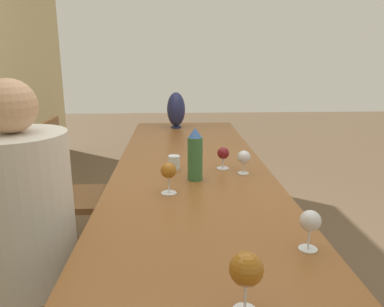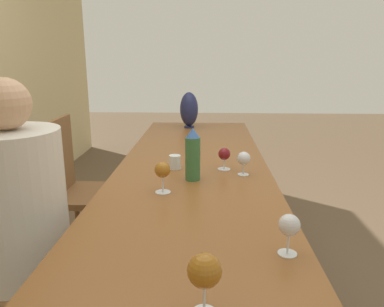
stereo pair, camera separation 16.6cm
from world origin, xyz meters
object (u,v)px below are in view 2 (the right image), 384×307
object	(u,v)px
chair_near	(7,262)
person_near	(24,227)
vase	(189,109)
water_tumbler	(175,162)
wine_glass_2	(224,155)
wine_glass_1	(244,159)
wine_glass_4	(163,171)
water_bottle	(193,155)
chair_far	(81,186)
wine_glass_0	(204,272)
wine_glass_3	(289,226)

from	to	relation	value
chair_near	person_near	distance (m)	0.19
vase	chair_near	size ratio (longest dim) A/B	0.31
water_tumbler	wine_glass_2	xyz separation A→B (m)	(0.00, -0.27, 0.04)
water_tumbler	vase	distance (m)	1.20
person_near	vase	bearing A→B (deg)	-18.25
wine_glass_2	chair_near	size ratio (longest dim) A/B	0.12
vase	wine_glass_1	xyz separation A→B (m)	(-1.28, -0.34, -0.07)
wine_glass_1	wine_glass_4	bearing A→B (deg)	125.18
water_bottle	vase	xyz separation A→B (m)	(1.37, 0.08, 0.03)
chair_far	water_bottle	bearing A→B (deg)	-125.61
water_bottle	water_tumbler	distance (m)	0.22
wine_glass_0	wine_glass_2	bearing A→B (deg)	-4.73
wine_glass_2	person_near	size ratio (longest dim) A/B	0.09
vase	wine_glass_2	world-z (taller)	vase
wine_glass_1	wine_glass_4	world-z (taller)	wine_glass_4
chair_near	chair_far	distance (m)	0.95
vase	person_near	world-z (taller)	person_near
vase	person_near	distance (m)	1.88
wine_glass_3	wine_glass_4	xyz separation A→B (m)	(0.52, 0.45, 0.01)
vase	wine_glass_2	bearing A→B (deg)	-168.32
water_bottle	chair_near	world-z (taller)	water_bottle
person_near	chair_far	bearing A→B (deg)	5.36
water_bottle	wine_glass_2	bearing A→B (deg)	-42.14
water_bottle	wine_glass_4	size ratio (longest dim) A/B	1.84
wine_glass_4	person_near	xyz separation A→B (m)	(-0.22, 0.54, -0.18)
water_tumbler	water_bottle	bearing A→B (deg)	-149.70
water_bottle	water_tumbler	xyz separation A→B (m)	(0.18, 0.10, -0.09)
chair_near	chair_far	world-z (taller)	same
vase	wine_glass_4	size ratio (longest dim) A/B	2.11
vase	wine_glass_2	size ratio (longest dim) A/B	2.52
water_tumbler	wine_glass_2	world-z (taller)	wine_glass_2
water_tumbler	chair_far	size ratio (longest dim) A/B	0.08
vase	wine_glass_4	distance (m)	1.56
vase	wine_glass_4	world-z (taller)	vase
wine_glass_2	chair_far	bearing A→B (deg)	68.44
wine_glass_1	chair_far	distance (m)	1.16
wine_glass_2	wine_glass_3	size ratio (longest dim) A/B	0.90
wine_glass_0	wine_glass_2	distance (m)	1.18
wine_glass_2	chair_far	size ratio (longest dim) A/B	0.12
person_near	chair_near	bearing A→B (deg)	90.00
vase	person_near	xyz separation A→B (m)	(-1.78, 0.59, -0.23)
wine_glass_4	wine_glass_0	bearing A→B (deg)	-166.58
vase	chair_far	world-z (taller)	vase
water_bottle	chair_far	xyz separation A→B (m)	(0.54, 0.76, -0.36)
wine_glass_2	wine_glass_4	distance (m)	0.47
chair_near	wine_glass_0	bearing A→B (deg)	-125.44
vase	wine_glass_0	distance (m)	2.37
wine_glass_0	wine_glass_1	xyz separation A→B (m)	(1.08, -0.19, -0.03)
water_tumbler	wine_glass_1	size ratio (longest dim) A/B	0.62
wine_glass_1	person_near	world-z (taller)	person_near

